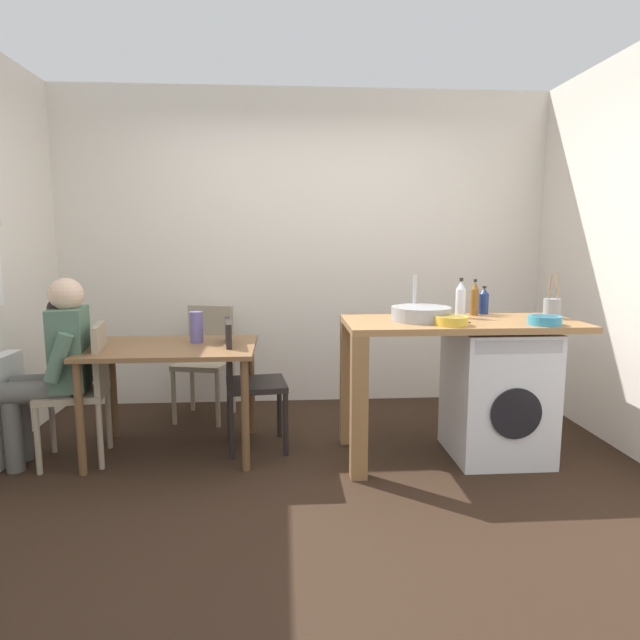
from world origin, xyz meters
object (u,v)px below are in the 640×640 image
object	(u,v)px
seated_person	(56,361)
bottle_tall_green	(461,300)
colander	(545,320)
vase	(196,327)
washing_machine	(497,393)
bottle_squat_brown	(475,299)
bottle_clear_small	(484,301)
utensil_crock	(552,308)
chair_spare_by_wall	(207,355)
mixing_bowl	(451,320)
chair_person_seat	(85,385)
chair_opposite	(245,377)
dining_table	(172,360)

from	to	relation	value
seated_person	bottle_tall_green	distance (m)	2.65
colander	vase	xyz separation A→B (m)	(-2.19, 0.52, -0.10)
washing_machine	bottle_tall_green	size ratio (longest dim) A/B	3.23
washing_machine	bottle_squat_brown	size ratio (longest dim) A/B	3.47
bottle_clear_small	utensil_crock	size ratio (longest dim) A/B	0.66
chair_spare_by_wall	mixing_bowl	world-z (taller)	mixing_bowl
chair_spare_by_wall	utensil_crock	distance (m)	2.61
vase	washing_machine	bearing A→B (deg)	-8.49
chair_person_seat	chair_opposite	bearing A→B (deg)	-91.85
bottle_squat_brown	bottle_tall_green	bearing A→B (deg)	-139.59
dining_table	bottle_tall_green	size ratio (longest dim) A/B	4.13
chair_spare_by_wall	bottle_tall_green	size ratio (longest dim) A/B	3.38
seated_person	washing_machine	world-z (taller)	seated_person
bottle_clear_small	utensil_crock	world-z (taller)	utensil_crock
dining_table	bottle_clear_small	distance (m)	2.17
chair_spare_by_wall	colander	bearing A→B (deg)	165.76
chair_opposite	bottle_clear_small	size ratio (longest dim) A/B	4.57
utensil_crock	chair_spare_by_wall	bearing A→B (deg)	159.05
bottle_tall_green	bottle_clear_small	world-z (taller)	bottle_tall_green
dining_table	chair_person_seat	size ratio (longest dim) A/B	1.22
bottle_squat_brown	seated_person	bearing A→B (deg)	-176.90
bottle_squat_brown	washing_machine	bearing A→B (deg)	-68.42
bottle_clear_small	dining_table	bearing A→B (deg)	-177.79
chair_opposite	washing_machine	distance (m)	1.69
bottle_clear_small	vase	size ratio (longest dim) A/B	0.93
utensil_crock	colander	bearing A→B (deg)	-123.70
chair_spare_by_wall	vase	size ratio (longest dim) A/B	4.23
washing_machine	chair_spare_by_wall	bearing A→B (deg)	154.47
seated_person	chair_person_seat	bearing A→B (deg)	-90.00
dining_table	washing_machine	size ratio (longest dim) A/B	1.28
seated_person	colander	distance (m)	3.07
bottle_squat_brown	vase	size ratio (longest dim) A/B	1.17
chair_person_seat	utensil_crock	bearing A→B (deg)	-100.14
chair_opposite	bottle_squat_brown	distance (m)	1.67
dining_table	bottle_squat_brown	bearing A→B (deg)	1.00
chair_person_seat	vase	distance (m)	0.80
chair_person_seat	washing_machine	size ratio (longest dim) A/B	1.05
seated_person	bottle_clear_small	xyz separation A→B (m)	(2.85, 0.20, 0.34)
chair_spare_by_wall	bottle_tall_green	bearing A→B (deg)	168.59
mixing_bowl	seated_person	bearing A→B (deg)	173.46
vase	dining_table	bearing A→B (deg)	-146.31
chair_opposite	washing_machine	world-z (taller)	chair_opposite
chair_spare_by_wall	seated_person	size ratio (longest dim) A/B	0.75
bottle_tall_green	mixing_bowl	xyz separation A→B (m)	(-0.16, -0.32, -0.09)
vase	utensil_crock	bearing A→B (deg)	-5.94
bottle_tall_green	bottle_squat_brown	world-z (taller)	bottle_tall_green
seated_person	mixing_bowl	xyz separation A→B (m)	(2.47, -0.28, 0.28)
bottle_squat_brown	vase	xyz separation A→B (m)	(-1.91, 0.06, -0.19)
chair_opposite	mixing_bowl	bearing A→B (deg)	64.24
mixing_bowl	bottle_tall_green	bearing A→B (deg)	63.32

